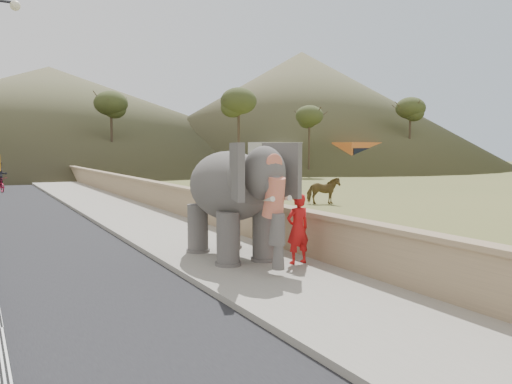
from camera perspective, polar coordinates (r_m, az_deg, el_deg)
ground at (r=9.10m, az=6.08°, el=-11.92°), size 160.00×160.00×0.00m
walkway at (r=17.98m, az=-12.92°, el=-3.25°), size 3.00×120.00×0.15m
parapet at (r=18.45m, az=-8.04°, el=-1.46°), size 0.30×120.00×1.10m
cow at (r=23.43m, az=7.70°, el=0.15°), size 1.64×1.28×1.26m
distant_car at (r=46.45m, az=-3.49°, el=2.78°), size 4.54×2.88×1.44m
bus_white at (r=50.60m, az=4.73°, el=3.91°), size 11.28×4.76×3.10m
bus_orange at (r=52.99m, az=13.64°, el=3.84°), size 11.26×4.30×3.10m
hill_right at (r=72.14m, az=5.20°, el=9.41°), size 56.00×56.00×16.00m
hill_far at (r=77.82m, az=-22.42°, el=7.99°), size 80.00×80.00×14.00m
elephant_and_man at (r=11.45m, az=-2.94°, el=-1.09°), size 2.13×3.55×2.56m
motorcyclist at (r=33.04m, az=-27.21°, el=1.21°), size 0.92×1.76×1.82m
trees at (r=35.97m, az=-18.03°, el=7.07°), size 48.97×44.78×9.16m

